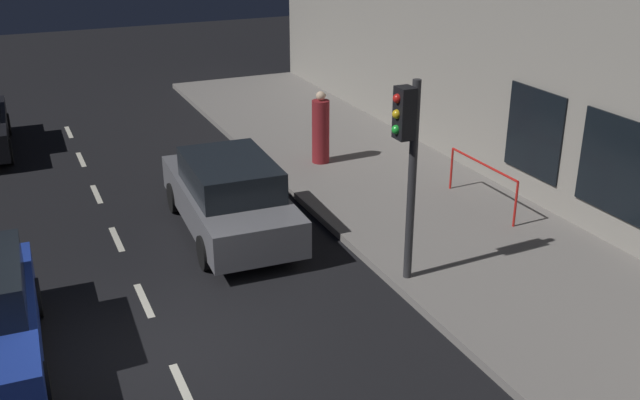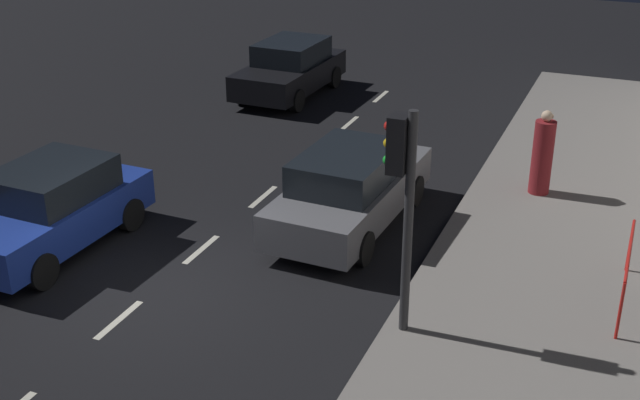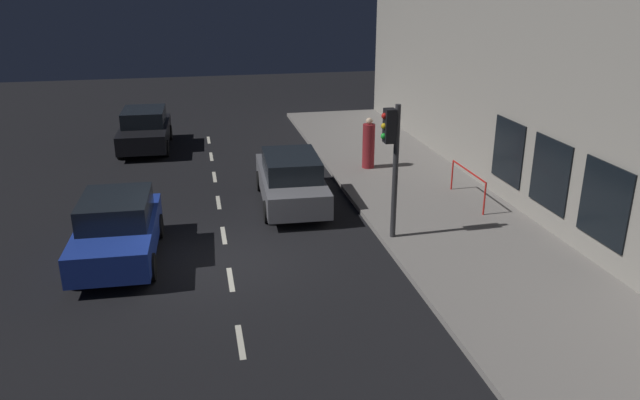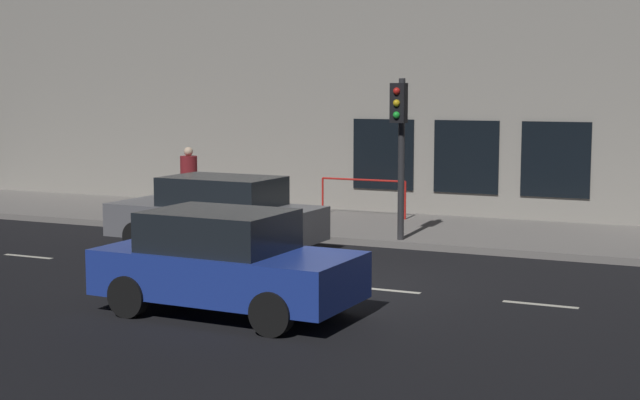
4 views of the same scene
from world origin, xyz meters
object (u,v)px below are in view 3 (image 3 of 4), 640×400
at_px(traffic_light, 392,148).
at_px(parked_car_0, 291,179).
at_px(pedestrian_0, 369,145).
at_px(parked_car_2, 145,129).
at_px(parked_car_1, 117,229).

height_order(traffic_light, parked_car_0, traffic_light).
bearing_deg(parked_car_0, pedestrian_0, 42.57).
bearing_deg(parked_car_2, pedestrian_0, 150.36).
bearing_deg(traffic_light, pedestrian_0, 78.78).
relative_size(traffic_light, parked_car_2, 0.82).
distance_m(parked_car_1, parked_car_2, 10.46).
xyz_separation_m(parked_car_1, parked_car_2, (0.07, 10.46, 0.00)).
height_order(traffic_light, pedestrian_0, traffic_light).
distance_m(traffic_light, pedestrian_0, 6.37).
bearing_deg(pedestrian_0, parked_car_2, -127.70).
height_order(parked_car_0, parked_car_2, same).
bearing_deg(parked_car_0, parked_car_1, -145.83).
distance_m(parked_car_0, parked_car_1, 5.58).
xyz_separation_m(parked_car_2, pedestrian_0, (7.89, -4.80, 0.18)).
bearing_deg(parked_car_2, traffic_light, 123.33).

